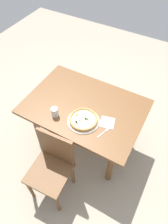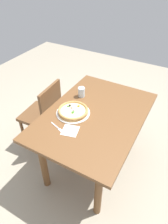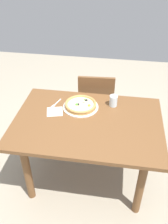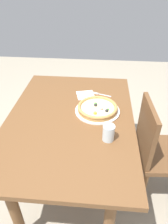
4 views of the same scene
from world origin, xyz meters
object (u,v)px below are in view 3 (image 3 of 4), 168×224
(pizza, at_px, (81,105))
(fork, at_px, (55,104))
(dining_table, at_px, (87,131))
(plate, at_px, (81,107))
(drinking_glass, at_px, (113,101))
(chair_near, at_px, (96,103))
(napkin, at_px, (55,112))

(pizza, height_order, fork, pizza)
(dining_table, relative_size, plate, 3.92)
(dining_table, xyz_separation_m, drinking_glass, (-0.20, -0.27, 0.17))
(chair_near, height_order, pizza, chair_near)
(plate, bearing_deg, fork, -3.04)
(plate, relative_size, pizza, 1.12)
(dining_table, xyz_separation_m, chair_near, (-0.00, -0.66, -0.15))
(dining_table, height_order, pizza, pizza)
(drinking_glass, bearing_deg, dining_table, 52.78)
(fork, bearing_deg, napkin, 30.11)
(dining_table, relative_size, napkin, 9.20)
(napkin, bearing_deg, chair_near, -118.78)
(plate, distance_m, napkin, 0.25)
(dining_table, distance_m, fork, 0.41)
(dining_table, bearing_deg, pizza, -64.14)
(dining_table, xyz_separation_m, fork, (0.34, -0.20, 0.12))
(fork, distance_m, napkin, 0.12)
(dining_table, height_order, drinking_glass, drinking_glass)
(pizza, height_order, drinking_glass, drinking_glass)
(drinking_glass, bearing_deg, pizza, 14.57)
(napkin, bearing_deg, drinking_glass, -160.50)
(pizza, bearing_deg, drinking_glass, -165.43)
(dining_table, height_order, fork, fork)
(chair_near, xyz_separation_m, napkin, (0.32, 0.58, 0.26))
(plate, relative_size, fork, 2.04)
(plate, relative_size, napkin, 2.35)
(chair_near, xyz_separation_m, drinking_glass, (-0.20, 0.40, 0.32))
(dining_table, distance_m, napkin, 0.35)
(chair_near, distance_m, plate, 0.55)
(chair_near, height_order, drinking_glass, chair_near)
(plate, bearing_deg, chair_near, -101.59)
(dining_table, relative_size, pizza, 4.39)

